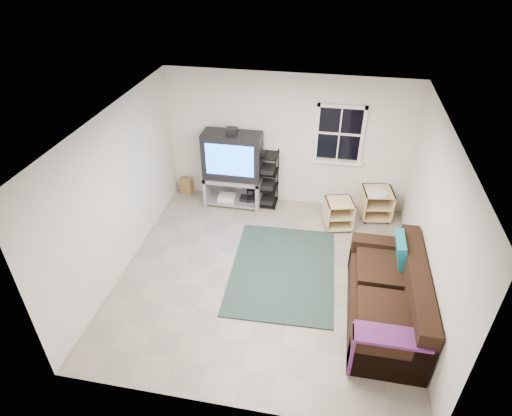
% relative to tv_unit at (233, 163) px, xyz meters
% --- Properties ---
extents(room, '(4.60, 4.62, 4.60)m').
position_rel_tv_unit_xyz_m(room, '(1.94, 0.27, 0.58)').
color(room, gray).
rests_on(room, ground).
extents(tv_unit, '(1.11, 0.55, 1.63)m').
position_rel_tv_unit_xyz_m(tv_unit, '(0.00, 0.00, 0.00)').
color(tv_unit, '#93939A').
rests_on(tv_unit, ground).
extents(av_rack, '(0.57, 0.42, 1.15)m').
position_rel_tv_unit_xyz_m(av_rack, '(0.58, 0.07, -0.40)').
color(av_rack, black).
rests_on(av_rack, ground).
extents(side_table_left, '(0.57, 0.57, 0.56)m').
position_rel_tv_unit_xyz_m(side_table_left, '(2.07, -0.40, -0.60)').
color(side_table_left, '#DDBF88').
rests_on(side_table_left, ground).
extents(side_table_right, '(0.61, 0.61, 0.62)m').
position_rel_tv_unit_xyz_m(side_table_right, '(2.76, 0.04, -0.55)').
color(side_table_right, '#DDBF88').
rests_on(side_table_right, ground).
extents(sofa, '(0.97, 2.18, 1.00)m').
position_rel_tv_unit_xyz_m(sofa, '(2.82, -2.55, -0.54)').
color(sofa, black).
rests_on(sofa, ground).
extents(shag_rug, '(1.73, 2.33, 0.03)m').
position_rel_tv_unit_xyz_m(shag_rug, '(1.25, -1.84, -0.88)').
color(shag_rug, '#332016').
rests_on(shag_rug, ground).
extents(paper_bag, '(0.27, 0.20, 0.35)m').
position_rel_tv_unit_xyz_m(paper_bag, '(-1.05, 0.17, -0.72)').
color(paper_bag, olive).
rests_on(paper_bag, ground).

